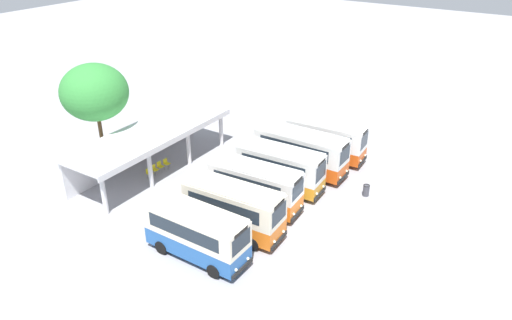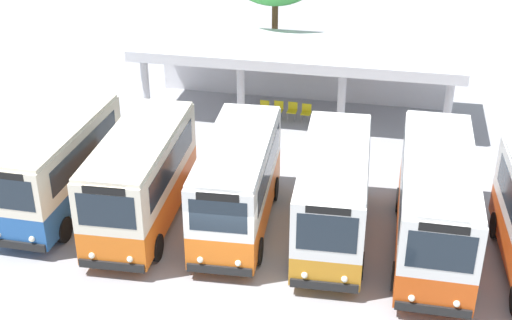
# 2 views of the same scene
# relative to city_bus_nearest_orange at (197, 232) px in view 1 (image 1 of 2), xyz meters

# --- Properties ---
(ground_plane) EXTENTS (180.00, 180.00, 0.00)m
(ground_plane) POSITION_rel_city_bus_nearest_orange_xyz_m (7.01, -2.92, -1.82)
(ground_plane) COLOR #939399
(city_bus_nearest_orange) EXTENTS (2.34, 6.74, 3.31)m
(city_bus_nearest_orange) POSITION_rel_city_bus_nearest_orange_xyz_m (0.00, 0.00, 0.00)
(city_bus_nearest_orange) COLOR black
(city_bus_nearest_orange) RESTS_ON ground
(city_bus_second_in_row) EXTENTS (2.59, 6.85, 3.41)m
(city_bus_second_in_row) POSITION_rel_city_bus_nearest_orange_xyz_m (3.30, -0.41, 0.05)
(city_bus_second_in_row) COLOR black
(city_bus_second_in_row) RESTS_ON ground
(city_bus_middle_cream) EXTENTS (2.56, 6.83, 3.32)m
(city_bus_middle_cream) POSITION_rel_city_bus_nearest_orange_xyz_m (6.60, 0.05, 0.01)
(city_bus_middle_cream) COLOR black
(city_bus_middle_cream) RESTS_ON ground
(city_bus_fourth_amber) EXTENTS (2.50, 6.78, 3.35)m
(city_bus_fourth_amber) POSITION_rel_city_bus_nearest_orange_xyz_m (9.90, -0.08, 0.02)
(city_bus_fourth_amber) COLOR black
(city_bus_fourth_amber) RESTS_ON ground
(city_bus_fifth_blue) EXTENTS (2.40, 7.70, 3.45)m
(city_bus_fifth_blue) POSITION_rel_city_bus_nearest_orange_xyz_m (13.19, -0.05, 0.08)
(city_bus_fifth_blue) COLOR black
(city_bus_fifth_blue) RESTS_ON ground
(city_bus_far_end_green) EXTENTS (2.51, 6.81, 3.37)m
(city_bus_far_end_green) POSITION_rel_city_bus_nearest_orange_xyz_m (16.49, -0.75, 0.03)
(city_bus_far_end_green) COLOR black
(city_bus_far_end_green) RESTS_ON ground
(terminal_canopy) EXTENTS (14.93, 4.81, 3.40)m
(terminal_canopy) POSITION_rel_city_bus_nearest_orange_xyz_m (7.04, 10.89, 0.75)
(terminal_canopy) COLOR silver
(terminal_canopy) RESTS_ON ground
(waiting_chair_end_by_column) EXTENTS (0.45, 0.45, 0.86)m
(waiting_chair_end_by_column) POSITION_rel_city_bus_nearest_orange_xyz_m (5.63, 9.53, -1.30)
(waiting_chair_end_by_column) COLOR slate
(waiting_chair_end_by_column) RESTS_ON ground
(waiting_chair_second_from_end) EXTENTS (0.45, 0.45, 0.86)m
(waiting_chair_second_from_end) POSITION_rel_city_bus_nearest_orange_xyz_m (6.29, 9.59, -1.30)
(waiting_chair_second_from_end) COLOR slate
(waiting_chair_second_from_end) RESTS_ON ground
(waiting_chair_middle_seat) EXTENTS (0.45, 0.45, 0.86)m
(waiting_chair_middle_seat) POSITION_rel_city_bus_nearest_orange_xyz_m (6.96, 9.61, -1.30)
(waiting_chair_middle_seat) COLOR slate
(waiting_chair_middle_seat) RESTS_ON ground
(waiting_chair_fourth_seat) EXTENTS (0.45, 0.45, 0.86)m
(waiting_chair_fourth_seat) POSITION_rel_city_bus_nearest_orange_xyz_m (7.62, 9.53, -1.30)
(waiting_chair_fourth_seat) COLOR slate
(waiting_chair_fourth_seat) RESTS_ON ground
(roadside_tree_behind_canopy) EXTENTS (5.29, 5.29, 8.73)m
(roadside_tree_behind_canopy) POSITION_rel_city_bus_nearest_orange_xyz_m (5.24, 14.18, 4.64)
(roadside_tree_behind_canopy) COLOR brown
(roadside_tree_behind_canopy) RESTS_ON ground
(litter_bin_apron) EXTENTS (0.49, 0.49, 0.90)m
(litter_bin_apron) POSITION_rel_city_bus_nearest_orange_xyz_m (12.48, -6.03, -1.37)
(litter_bin_apron) COLOR #3F3F47
(litter_bin_apron) RESTS_ON ground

